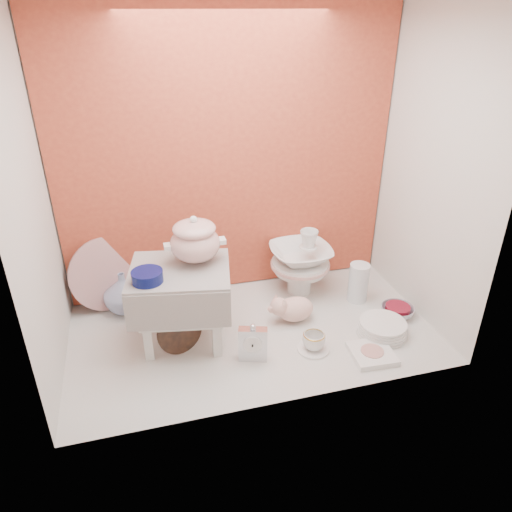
{
  "coord_description": "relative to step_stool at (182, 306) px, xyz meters",
  "views": [
    {
      "loc": [
        -0.5,
        -1.9,
        1.46
      ],
      "look_at": [
        0.02,
        0.02,
        0.42
      ],
      "focal_mm": 33.52,
      "sensor_mm": 36.0,
      "label": 1
    }
  ],
  "objects": [
    {
      "name": "crystal_bowl",
      "position": [
        1.12,
        -0.09,
        -0.17
      ],
      "size": [
        0.2,
        0.2,
        0.05
      ],
      "primitive_type": "imported",
      "rotation": [
        0.0,
        0.0,
        0.14
      ],
      "color": "silver",
      "rests_on": "ground"
    },
    {
      "name": "step_stool",
      "position": [
        0.0,
        0.0,
        0.0
      ],
      "size": [
        0.52,
        0.46,
        0.4
      ],
      "primitive_type": null,
      "rotation": [
        0.0,
        0.0,
        -0.18
      ],
      "color": "silver",
      "rests_on": "ground"
    },
    {
      "name": "mantel_clock",
      "position": [
        0.29,
        -0.23,
        -0.1
      ],
      "size": [
        0.14,
        0.08,
        0.19
      ],
      "primitive_type": "cube",
      "rotation": [
        0.0,
        0.0,
        -0.31
      ],
      "color": "silver",
      "rests_on": "ground"
    },
    {
      "name": "soup_tureen",
      "position": [
        0.09,
        0.05,
        0.32
      ],
      "size": [
        0.36,
        0.36,
        0.23
      ],
      "primitive_type": null,
      "rotation": [
        0.0,
        0.0,
        0.41
      ],
      "color": "white",
      "rests_on": "step_stool"
    },
    {
      "name": "dinner_plate_stack",
      "position": [
        0.96,
        -0.22,
        -0.16
      ],
      "size": [
        0.29,
        0.29,
        0.07
      ],
      "primitive_type": "cylinder",
      "rotation": [
        0.0,
        0.0,
        0.19
      ],
      "color": "white",
      "rests_on": "ground"
    },
    {
      "name": "lattice_dish",
      "position": [
        0.83,
        -0.36,
        -0.19
      ],
      "size": [
        0.21,
        0.21,
        0.03
      ],
      "primitive_type": "cube",
      "rotation": [
        0.0,
        0.0,
        -0.06
      ],
      "color": "white",
      "rests_on": "ground"
    },
    {
      "name": "floral_platter",
      "position": [
        -0.35,
        0.41,
        -0.0
      ],
      "size": [
        0.41,
        0.24,
        0.4
      ],
      "primitive_type": null,
      "rotation": [
        0.0,
        0.0,
        0.35
      ],
      "color": "silver",
      "rests_on": "ground"
    },
    {
      "name": "gold_rim_teacup",
      "position": [
        0.58,
        -0.24,
        -0.15
      ],
      "size": [
        0.14,
        0.14,
        0.08
      ],
      "primitive_type": "imported",
      "rotation": [
        0.0,
        0.0,
        0.42
      ],
      "color": "white",
      "rests_on": "teacup_saucer"
    },
    {
      "name": "clear_glass_vase",
      "position": [
        0.98,
        0.11,
        -0.09
      ],
      "size": [
        0.13,
        0.13,
        0.22
      ],
      "primitive_type": "cylinder",
      "rotation": [
        0.0,
        0.0,
        -0.17
      ],
      "color": "silver",
      "rests_on": "ground"
    },
    {
      "name": "blue_white_vase",
      "position": [
        -0.27,
        0.34,
        -0.09
      ],
      "size": [
        0.25,
        0.25,
        0.22
      ],
      "primitive_type": "imported",
      "rotation": [
        0.0,
        0.0,
        -0.16
      ],
      "color": "white",
      "rests_on": "ground"
    },
    {
      "name": "plush_pig",
      "position": [
        0.58,
        0.01,
        -0.13
      ],
      "size": [
        0.29,
        0.24,
        0.14
      ],
      "primitive_type": "ellipsoid",
      "rotation": [
        0.0,
        0.0,
        -0.37
      ],
      "color": "beige",
      "rests_on": "ground"
    },
    {
      "name": "porcelain_tower",
      "position": [
        0.7,
        0.28,
        -0.01
      ],
      "size": [
        0.41,
        0.41,
        0.38
      ],
      "primitive_type": null,
      "rotation": [
        0.0,
        0.0,
        -0.27
      ],
      "color": "white",
      "rests_on": "ground"
    },
    {
      "name": "teacup_saucer",
      "position": [
        0.58,
        -0.24,
        -0.19
      ],
      "size": [
        0.17,
        0.17,
        0.01
      ],
      "primitive_type": "cylinder",
      "rotation": [
        0.0,
        0.0,
        0.11
      ],
      "color": "white",
      "rests_on": "ground"
    },
    {
      "name": "ground",
      "position": [
        0.34,
        -0.03,
        -0.2
      ],
      "size": [
        1.8,
        1.8,
        0.0
      ],
      "primitive_type": "plane",
      "color": "silver",
      "rests_on": "ground"
    },
    {
      "name": "lacquer_tray",
      "position": [
        -0.03,
        -0.08,
        -0.09
      ],
      "size": [
        0.23,
        0.12,
        0.23
      ],
      "primitive_type": null,
      "rotation": [
        0.0,
        0.0,
        0.34
      ],
      "color": "black",
      "rests_on": "ground"
    },
    {
      "name": "niche_shell",
      "position": [
        0.34,
        0.15,
        0.73
      ],
      "size": [
        1.86,
        1.03,
        1.53
      ],
      "color": "#C65231",
      "rests_on": "ground"
    },
    {
      "name": "cobalt_bowl",
      "position": [
        -0.15,
        -0.08,
        0.22
      ],
      "size": [
        0.15,
        0.15,
        0.05
      ],
      "primitive_type": "cylinder",
      "rotation": [
        0.0,
        0.0,
        -0.09
      ],
      "color": "#0A114D",
      "rests_on": "step_stool"
    }
  ]
}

